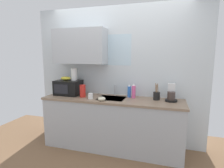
{
  "coord_description": "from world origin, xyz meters",
  "views": [
    {
      "loc": [
        0.87,
        -2.87,
        1.64
      ],
      "look_at": [
        0.0,
        0.0,
        1.15
      ],
      "focal_mm": 28.8,
      "sensor_mm": 36.0,
      "label": 1
    }
  ],
  "objects_px": {
    "microwave": "(68,88)",
    "utensil_crock": "(157,96)",
    "small_bowl": "(102,99)",
    "cereal_canister": "(83,91)",
    "banana_bunch": "(66,78)",
    "coffee_maker": "(171,95)",
    "dish_soap_bottle_blue": "(129,91)",
    "dish_soap_bottle_pink": "(134,91)",
    "mug_white": "(91,96)",
    "paper_towel_roll": "(74,74)"
  },
  "relations": [
    {
      "from": "paper_towel_roll",
      "to": "mug_white",
      "type": "xyz_separation_m",
      "value": [
        0.43,
        -0.24,
        -0.33
      ]
    },
    {
      "from": "small_bowl",
      "to": "utensil_crock",
      "type": "bearing_deg",
      "value": 20.55
    },
    {
      "from": "banana_bunch",
      "to": "paper_towel_roll",
      "type": "xyz_separation_m",
      "value": [
        0.15,
        0.05,
        0.08
      ]
    },
    {
      "from": "coffee_maker",
      "to": "utensil_crock",
      "type": "height_order",
      "value": "coffee_maker"
    },
    {
      "from": "mug_white",
      "to": "banana_bunch",
      "type": "bearing_deg",
      "value": 161.87
    },
    {
      "from": "banana_bunch",
      "to": "small_bowl",
      "type": "distance_m",
      "value": 0.88
    },
    {
      "from": "microwave",
      "to": "cereal_canister",
      "type": "distance_m",
      "value": 0.36
    },
    {
      "from": "utensil_crock",
      "to": "small_bowl",
      "type": "xyz_separation_m",
      "value": [
        -0.85,
        -0.32,
        -0.04
      ]
    },
    {
      "from": "banana_bunch",
      "to": "utensil_crock",
      "type": "height_order",
      "value": "banana_bunch"
    },
    {
      "from": "dish_soap_bottle_blue",
      "to": "cereal_canister",
      "type": "distance_m",
      "value": 0.82
    },
    {
      "from": "microwave",
      "to": "mug_white",
      "type": "height_order",
      "value": "microwave"
    },
    {
      "from": "cereal_canister",
      "to": "utensil_crock",
      "type": "bearing_deg",
      "value": 7.66
    },
    {
      "from": "small_bowl",
      "to": "cereal_canister",
      "type": "bearing_deg",
      "value": 159.91
    },
    {
      "from": "microwave",
      "to": "paper_towel_roll",
      "type": "xyz_separation_m",
      "value": [
        0.1,
        0.05,
        0.24
      ]
    },
    {
      "from": "banana_bunch",
      "to": "mug_white",
      "type": "distance_m",
      "value": 0.66
    },
    {
      "from": "microwave",
      "to": "mug_white",
      "type": "xyz_separation_m",
      "value": [
        0.53,
        -0.19,
        -0.09
      ]
    },
    {
      "from": "dish_soap_bottle_blue",
      "to": "cereal_canister",
      "type": "height_order",
      "value": "dish_soap_bottle_blue"
    },
    {
      "from": "paper_towel_roll",
      "to": "cereal_canister",
      "type": "height_order",
      "value": "paper_towel_roll"
    },
    {
      "from": "small_bowl",
      "to": "banana_bunch",
      "type": "bearing_deg",
      "value": 162.65
    },
    {
      "from": "dish_soap_bottle_blue",
      "to": "small_bowl",
      "type": "relative_size",
      "value": 1.77
    },
    {
      "from": "paper_towel_roll",
      "to": "dish_soap_bottle_pink",
      "type": "distance_m",
      "value": 1.14
    },
    {
      "from": "banana_bunch",
      "to": "coffee_maker",
      "type": "xyz_separation_m",
      "value": [
        1.88,
        0.06,
        -0.2
      ]
    },
    {
      "from": "cereal_canister",
      "to": "banana_bunch",
      "type": "bearing_deg",
      "value": 165.62
    },
    {
      "from": "coffee_maker",
      "to": "small_bowl",
      "type": "bearing_deg",
      "value": -164.11
    },
    {
      "from": "dish_soap_bottle_pink",
      "to": "cereal_canister",
      "type": "distance_m",
      "value": 0.9
    },
    {
      "from": "mug_white",
      "to": "dish_soap_bottle_blue",
      "type": "bearing_deg",
      "value": 27.47
    },
    {
      "from": "paper_towel_roll",
      "to": "coffee_maker",
      "type": "relative_size",
      "value": 0.79
    },
    {
      "from": "utensil_crock",
      "to": "banana_bunch",
      "type": "bearing_deg",
      "value": -177.58
    },
    {
      "from": "microwave",
      "to": "banana_bunch",
      "type": "height_order",
      "value": "banana_bunch"
    },
    {
      "from": "dish_soap_bottle_blue",
      "to": "small_bowl",
      "type": "height_order",
      "value": "dish_soap_bottle_blue"
    },
    {
      "from": "cereal_canister",
      "to": "mug_white",
      "type": "bearing_deg",
      "value": -25.33
    },
    {
      "from": "microwave",
      "to": "utensil_crock",
      "type": "height_order",
      "value": "utensil_crock"
    },
    {
      "from": "dish_soap_bottle_pink",
      "to": "cereal_canister",
      "type": "bearing_deg",
      "value": -167.52
    },
    {
      "from": "dish_soap_bottle_pink",
      "to": "banana_bunch",
      "type": "bearing_deg",
      "value": -175.77
    },
    {
      "from": "dish_soap_bottle_blue",
      "to": "banana_bunch",
      "type": "bearing_deg",
      "value": -174.1
    },
    {
      "from": "dish_soap_bottle_pink",
      "to": "mug_white",
      "type": "bearing_deg",
      "value": -157.49
    },
    {
      "from": "microwave",
      "to": "dish_soap_bottle_pink",
      "type": "bearing_deg",
      "value": 4.47
    },
    {
      "from": "mug_white",
      "to": "utensil_crock",
      "type": "distance_m",
      "value": 1.1
    },
    {
      "from": "coffee_maker",
      "to": "mug_white",
      "type": "relative_size",
      "value": 2.95
    },
    {
      "from": "microwave",
      "to": "utensil_crock",
      "type": "xyz_separation_m",
      "value": [
        1.6,
        0.07,
        -0.06
      ]
    },
    {
      "from": "dish_soap_bottle_pink",
      "to": "microwave",
      "type": "bearing_deg",
      "value": -175.53
    },
    {
      "from": "small_bowl",
      "to": "coffee_maker",
      "type": "bearing_deg",
      "value": 15.89
    },
    {
      "from": "mug_white",
      "to": "small_bowl",
      "type": "bearing_deg",
      "value": -15.26
    },
    {
      "from": "paper_towel_roll",
      "to": "small_bowl",
      "type": "height_order",
      "value": "paper_towel_roll"
    },
    {
      "from": "cereal_canister",
      "to": "utensil_crock",
      "type": "height_order",
      "value": "utensil_crock"
    },
    {
      "from": "coffee_maker",
      "to": "small_bowl",
      "type": "xyz_separation_m",
      "value": [
        -1.08,
        -0.31,
        -0.07
      ]
    },
    {
      "from": "microwave",
      "to": "banana_bunch",
      "type": "bearing_deg",
      "value": 178.2
    },
    {
      "from": "small_bowl",
      "to": "mug_white",
      "type": "bearing_deg",
      "value": 164.74
    },
    {
      "from": "coffee_maker",
      "to": "microwave",
      "type": "bearing_deg",
      "value": -178.13
    },
    {
      "from": "coffee_maker",
      "to": "cereal_canister",
      "type": "distance_m",
      "value": 1.5
    }
  ]
}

